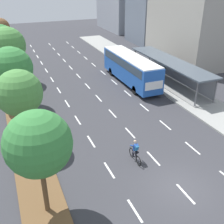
{
  "coord_description": "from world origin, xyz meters",
  "views": [
    {
      "loc": [
        -9.08,
        -10.7,
        12.16
      ],
      "look_at": [
        -0.83,
        9.2,
        1.2
      ],
      "focal_mm": 43.87,
      "sensor_mm": 36.0,
      "label": 1
    }
  ],
  "objects": [
    {
      "name": "bus",
      "position": [
        5.25,
        17.96,
        2.07
      ],
      "size": [
        2.54,
        11.29,
        3.37
      ],
      "color": "#2356B2",
      "rests_on": "ground"
    },
    {
      "name": "median_tree_fifth",
      "position": [
        -8.52,
        30.95,
        4.11
      ],
      "size": [
        3.61,
        3.61,
        5.81
      ],
      "color": "brown",
      "rests_on": "median_strip"
    },
    {
      "name": "cyclist",
      "position": [
        -1.39,
        3.52,
        0.79
      ],
      "size": [
        0.46,
        1.82,
        1.71
      ],
      "color": "black",
      "rests_on": "ground"
    },
    {
      "name": "median_tree_fourth",
      "position": [
        -8.14,
        23.53,
        4.63
      ],
      "size": [
        4.26,
        4.26,
        6.65
      ],
      "color": "brown",
      "rests_on": "median_strip"
    },
    {
      "name": "ground_plane",
      "position": [
        0.0,
        0.0,
        0.0
      ],
      "size": [
        140.0,
        140.0,
        0.0
      ],
      "primitive_type": "plane",
      "color": "#38383D"
    },
    {
      "name": "median_tree_second",
      "position": [
        -8.32,
        8.67,
        4.43
      ],
      "size": [
        3.43,
        3.43,
        6.05
      ],
      "color": "brown",
      "rests_on": "median_strip"
    },
    {
      "name": "median_tree_nearest",
      "position": [
        -8.11,
        1.25,
        4.57
      ],
      "size": [
        3.49,
        3.49,
        6.21
      ],
      "color": "brown",
      "rests_on": "median_strip"
    },
    {
      "name": "median_tree_farthest",
      "position": [
        -8.27,
        38.38,
        4.32
      ],
      "size": [
        2.93,
        2.93,
        5.69
      ],
      "color": "brown",
      "rests_on": "median_strip"
    },
    {
      "name": "lane_divider_center",
      "position": [
        0.0,
        18.91,
        0.0
      ],
      "size": [
        0.14,
        48.82,
        0.01
      ],
      "color": "white",
      "rests_on": "ground"
    },
    {
      "name": "bus_shelter",
      "position": [
        9.53,
        15.67,
        1.86
      ],
      "size": [
        2.9,
        14.29,
        2.86
      ],
      "color": "gray",
      "rests_on": "sidewalk_right"
    },
    {
      "name": "lane_divider_left",
      "position": [
        -3.5,
        18.91,
        0.0
      ],
      "size": [
        0.14,
        48.82,
        0.01
      ],
      "color": "white",
      "rests_on": "ground"
    },
    {
      "name": "median_tree_third",
      "position": [
        -8.36,
        16.1,
        4.07
      ],
      "size": [
        4.13,
        4.13,
        6.02
      ],
      "color": "brown",
      "rests_on": "median_strip"
    },
    {
      "name": "lane_divider_right",
      "position": [
        3.5,
        18.91,
        0.0
      ],
      "size": [
        0.14,
        48.82,
        0.01
      ],
      "color": "white",
      "rests_on": "ground"
    },
    {
      "name": "median_strip",
      "position": [
        -8.3,
        20.0,
        0.06
      ],
      "size": [
        2.6,
        52.0,
        0.12
      ],
      "primitive_type": "cube",
      "color": "brown",
      "rests_on": "ground"
    },
    {
      "name": "sidewalk_right",
      "position": [
        9.25,
        20.0,
        0.07
      ],
      "size": [
        4.5,
        52.0,
        0.15
      ],
      "primitive_type": "cube",
      "color": "#9E9E99",
      "rests_on": "ground"
    }
  ]
}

